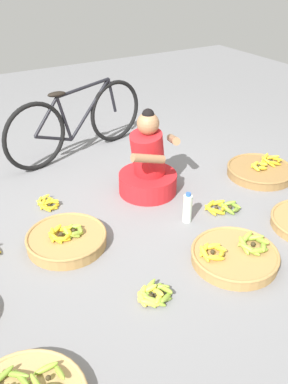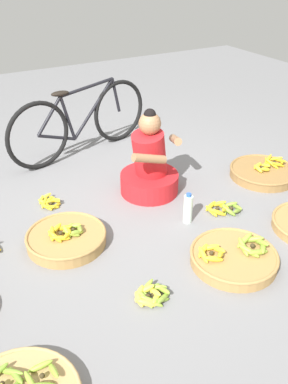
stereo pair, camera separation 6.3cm
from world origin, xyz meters
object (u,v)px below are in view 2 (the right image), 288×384
(water_bottle, at_px, (188,209))
(banana_basket_front_right, at_px, (263,172))
(loose_bananas_front_center, at_px, (151,295))
(loose_bananas_near_vendor, at_px, (224,208))
(banana_basket_near_bicycle, at_px, (234,257))
(vendor_woman_front, at_px, (150,167))
(loose_bananas_back_right, at_px, (49,202))
(bicycle_leaning, at_px, (81,121))
(banana_basket_mid_left, at_px, (66,238))

(water_bottle, bearing_deg, banana_basket_front_right, 14.56)
(water_bottle, bearing_deg, loose_bananas_front_center, -138.65)
(loose_bananas_near_vendor, bearing_deg, loose_bananas_front_center, -150.81)
(water_bottle, bearing_deg, loose_bananas_near_vendor, -3.62)
(loose_bananas_near_vendor, bearing_deg, banana_basket_near_bicycle, -122.24)
(vendor_woman_front, xyz_separation_m, loose_bananas_near_vendor, (0.38, -0.58, -0.22))
(loose_bananas_near_vendor, relative_size, loose_bananas_back_right, 1.18)
(banana_basket_near_bicycle, height_order, loose_bananas_near_vendor, banana_basket_near_bicycle)
(banana_basket_near_bicycle, relative_size, water_bottle, 2.35)
(loose_bananas_back_right, xyz_separation_m, water_bottle, (0.89, -0.79, 0.10))
(banana_basket_near_bicycle, bearing_deg, bicycle_leaning, 96.35)
(bicycle_leaning, xyz_separation_m, loose_bananas_back_right, (-0.65, -0.83, -0.33))
(bicycle_leaning, xyz_separation_m, banana_basket_mid_left, (-0.71, -1.43, -0.30))
(vendor_woman_front, distance_m, banana_basket_mid_left, 1.01)
(banana_basket_near_bicycle, height_order, water_bottle, water_bottle)
(banana_basket_mid_left, xyz_separation_m, loose_bananas_back_right, (0.06, 0.60, -0.03))
(bicycle_leaning, xyz_separation_m, loose_bananas_near_vendor, (0.60, -1.64, -0.33))
(loose_bananas_near_vendor, bearing_deg, banana_basket_mid_left, 170.61)
(banana_basket_front_right, bearing_deg, bicycle_leaning, 134.27)
(vendor_woman_front, relative_size, banana_basket_mid_left, 1.31)
(banana_basket_near_bicycle, bearing_deg, banana_basket_front_right, 38.76)
(vendor_woman_front, bearing_deg, bicycle_leaning, 101.48)
(vendor_woman_front, distance_m, water_bottle, 0.58)
(banana_basket_front_right, bearing_deg, loose_bananas_front_center, -153.38)
(banana_basket_mid_left, xyz_separation_m, loose_bananas_front_center, (0.27, -0.79, -0.03))
(vendor_woman_front, relative_size, banana_basket_near_bicycle, 1.27)
(banana_basket_front_right, bearing_deg, water_bottle, -165.44)
(loose_bananas_near_vendor, distance_m, loose_bananas_back_right, 1.49)
(loose_bananas_near_vendor, xyz_separation_m, loose_bananas_front_center, (-1.03, -0.58, 0.00))
(banana_basket_mid_left, distance_m, loose_bananas_back_right, 0.60)
(bicycle_leaning, xyz_separation_m, loose_bananas_front_center, (-0.43, -2.22, -0.33))
(loose_bananas_front_center, bearing_deg, vendor_woman_front, 60.75)
(vendor_woman_front, relative_size, loose_bananas_back_right, 3.00)
(banana_basket_front_right, relative_size, loose_bananas_near_vendor, 2.07)
(banana_basket_front_right, distance_m, water_bottle, 1.10)
(vendor_woman_front, relative_size, bicycle_leaning, 0.47)
(banana_basket_front_right, bearing_deg, banana_basket_mid_left, -177.64)
(vendor_woman_front, height_order, banana_basket_mid_left, vendor_woman_front)
(banana_basket_near_bicycle, distance_m, loose_bananas_back_right, 1.64)
(vendor_woman_front, height_order, water_bottle, vendor_woman_front)
(banana_basket_mid_left, height_order, loose_bananas_back_right, banana_basket_mid_left)
(bicycle_leaning, height_order, loose_bananas_near_vendor, bicycle_leaning)
(bicycle_leaning, height_order, loose_bananas_back_right, bicycle_leaning)
(banana_basket_mid_left, bearing_deg, loose_bananas_front_center, -70.84)
(vendor_woman_front, distance_m, banana_basket_near_bicycle, 1.16)
(banana_basket_mid_left, relative_size, water_bottle, 2.27)
(loose_bananas_back_right, height_order, loose_bananas_front_center, loose_bananas_front_center)
(banana_basket_mid_left, distance_m, loose_bananas_front_center, 0.84)
(bicycle_leaning, relative_size, banana_basket_front_right, 2.62)
(vendor_woman_front, xyz_separation_m, loose_bananas_front_center, (-0.65, -1.16, -0.22))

